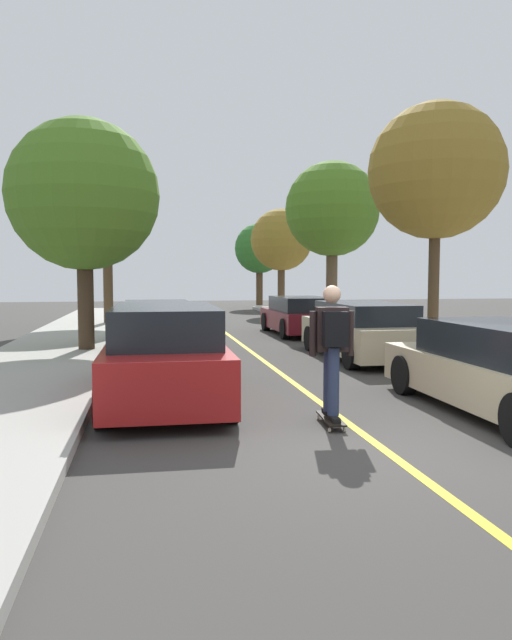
{
  "coord_description": "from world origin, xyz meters",
  "views": [
    {
      "loc": [
        -2.58,
        -6.38,
        1.95
      ],
      "look_at": [
        -0.08,
        7.48,
        0.9
      ],
      "focal_mm": 33.58,
      "sensor_mm": 36.0,
      "label": 1
    }
  ],
  "objects_px": {
    "parked_car_right_far": "(300,315)",
    "street_tree_left_near": "(106,196)",
    "parked_car_left_near": "(158,326)",
    "parked_car_right_nearest": "(507,370)",
    "skateboard": "(331,419)",
    "street_tree_right_farthest": "(259,249)",
    "skateboarder": "(332,343)",
    "street_tree_right_near": "(332,210)",
    "street_tree_right_far": "(281,240)",
    "parked_car_left_nearest": "(165,355)",
    "parked_car_right_near": "(362,330)",
    "street_tree_right_nearest": "(436,172)",
    "street_tree_left_nearest": "(84,196)"
  },
  "relations": [
    {
      "from": "street_tree_right_nearest",
      "to": "street_tree_right_farthest",
      "type": "height_order",
      "value": "street_tree_right_nearest"
    },
    {
      "from": "parked_car_right_far",
      "to": "street_tree_left_nearest",
      "type": "xyz_separation_m",
      "value": [
        -6.44,
        -3.97,
        3.25
      ]
    },
    {
      "from": "parked_car_right_nearest",
      "to": "street_tree_left_near",
      "type": "bearing_deg",
      "value": 111.77
    },
    {
      "from": "parked_car_right_nearest",
      "to": "street_tree_right_farthest",
      "type": "distance_m",
      "value": 28.52
    },
    {
      "from": "street_tree_right_farthest",
      "to": "skateboarder",
      "type": "distance_m",
      "value": 28.93
    },
    {
      "from": "parked_car_right_nearest",
      "to": "parked_car_right_near",
      "type": "relative_size",
      "value": 1.0
    },
    {
      "from": "parked_car_right_near",
      "to": "street_tree_left_near",
      "type": "distance_m",
      "value": 12.92
    },
    {
      "from": "street_tree_right_near",
      "to": "skateboarder",
      "type": "bearing_deg",
      "value": -107.38
    },
    {
      "from": "street_tree_right_far",
      "to": "skateboarder",
      "type": "bearing_deg",
      "value": -100.99
    },
    {
      "from": "street_tree_right_nearest",
      "to": "street_tree_right_near",
      "type": "distance_m",
      "value": 8.02
    },
    {
      "from": "parked_car_left_nearest",
      "to": "street_tree_right_farthest",
      "type": "height_order",
      "value": "street_tree_right_farthest"
    },
    {
      "from": "parked_car_right_near",
      "to": "street_tree_right_nearest",
      "type": "distance_m",
      "value": 4.1
    },
    {
      "from": "parked_car_right_nearest",
      "to": "street_tree_right_farthest",
      "type": "xyz_separation_m",
      "value": [
        1.75,
        28.31,
        2.93
      ]
    },
    {
      "from": "parked_car_left_near",
      "to": "street_tree_left_near",
      "type": "distance_m",
      "value": 9.19
    },
    {
      "from": "parked_car_left_near",
      "to": "parked_car_right_near",
      "type": "height_order",
      "value": "parked_car_right_near"
    },
    {
      "from": "parked_car_left_near",
      "to": "street_tree_left_near",
      "type": "xyz_separation_m",
      "value": [
        -1.75,
        7.92,
        4.32
      ]
    },
    {
      "from": "street_tree_left_near",
      "to": "street_tree_right_near",
      "type": "relative_size",
      "value": 1.11
    },
    {
      "from": "parked_car_right_far",
      "to": "street_tree_right_far",
      "type": "distance_m",
      "value": 11.18
    },
    {
      "from": "parked_car_right_nearest",
      "to": "parked_car_right_far",
      "type": "distance_m",
      "value": 11.64
    },
    {
      "from": "parked_car_right_far",
      "to": "street_tree_left_near",
      "type": "distance_m",
      "value": 8.96
    },
    {
      "from": "street_tree_right_near",
      "to": "skateboard",
      "type": "distance_m",
      "value": 15.16
    },
    {
      "from": "parked_car_right_far",
      "to": "street_tree_right_far",
      "type": "height_order",
      "value": "street_tree_right_far"
    },
    {
      "from": "parked_car_right_nearest",
      "to": "street_tree_left_near",
      "type": "height_order",
      "value": "street_tree_left_near"
    },
    {
      "from": "parked_car_left_near",
      "to": "parked_car_right_far",
      "type": "xyz_separation_m",
      "value": [
        4.68,
        3.44,
        -0.01
      ]
    },
    {
      "from": "street_tree_left_near",
      "to": "street_tree_right_far",
      "type": "relative_size",
      "value": 1.28
    },
    {
      "from": "parked_car_left_nearest",
      "to": "parked_car_right_far",
      "type": "bearing_deg",
      "value": 64.72
    },
    {
      "from": "street_tree_left_nearest",
      "to": "skateboarder",
      "type": "bearing_deg",
      "value": -63.99
    },
    {
      "from": "skateboarder",
      "to": "street_tree_left_nearest",
      "type": "bearing_deg",
      "value": 116.01
    },
    {
      "from": "parked_car_right_far",
      "to": "street_tree_left_near",
      "type": "xyz_separation_m",
      "value": [
        -6.44,
        4.48,
        4.33
      ]
    },
    {
      "from": "street_tree_right_nearest",
      "to": "street_tree_right_far",
      "type": "height_order",
      "value": "street_tree_right_nearest"
    },
    {
      "from": "street_tree_left_nearest",
      "to": "skateboarder",
      "type": "xyz_separation_m",
      "value": [
        3.83,
        -7.86,
        -2.8
      ]
    },
    {
      "from": "parked_car_left_near",
      "to": "parked_car_right_nearest",
      "type": "xyz_separation_m",
      "value": [
        4.68,
        -8.2,
        -0.0
      ]
    },
    {
      "from": "parked_car_left_nearest",
      "to": "parked_car_right_near",
      "type": "xyz_separation_m",
      "value": [
        4.68,
        4.05,
        -0.07
      ]
    },
    {
      "from": "street_tree_left_near",
      "to": "street_tree_right_nearest",
      "type": "xyz_separation_m",
      "value": [
        8.19,
        -10.41,
        -0.59
      ]
    },
    {
      "from": "street_tree_left_nearest",
      "to": "street_tree_right_nearest",
      "type": "distance_m",
      "value": 8.43
    },
    {
      "from": "parked_car_right_nearest",
      "to": "street_tree_right_nearest",
      "type": "distance_m",
      "value": 7.05
    },
    {
      "from": "parked_car_left_near",
      "to": "skateboarder",
      "type": "height_order",
      "value": "skateboarder"
    },
    {
      "from": "street_tree_right_nearest",
      "to": "parked_car_left_near",
      "type": "bearing_deg",
      "value": 158.86
    },
    {
      "from": "parked_car_left_nearest",
      "to": "parked_car_right_nearest",
      "type": "xyz_separation_m",
      "value": [
        4.68,
        -1.72,
        -0.1
      ]
    },
    {
      "from": "parked_car_right_nearest",
      "to": "street_tree_left_near",
      "type": "distance_m",
      "value": 17.89
    },
    {
      "from": "parked_car_left_near",
      "to": "street_tree_right_nearest",
      "type": "bearing_deg",
      "value": -21.14
    },
    {
      "from": "street_tree_left_near",
      "to": "skateboarder",
      "type": "relative_size",
      "value": 3.87
    },
    {
      "from": "parked_car_right_far",
      "to": "street_tree_right_nearest",
      "type": "distance_m",
      "value": 7.23
    },
    {
      "from": "parked_car_left_near",
      "to": "street_tree_left_near",
      "type": "bearing_deg",
      "value": 102.48
    },
    {
      "from": "parked_car_right_nearest",
      "to": "skateboard",
      "type": "relative_size",
      "value": 5.33
    },
    {
      "from": "parked_car_right_near",
      "to": "street_tree_left_nearest",
      "type": "bearing_deg",
      "value": 163.5
    },
    {
      "from": "street_tree_right_farthest",
      "to": "parked_car_left_nearest",
      "type": "bearing_deg",
      "value": -103.61
    },
    {
      "from": "parked_car_left_nearest",
      "to": "street_tree_right_near",
      "type": "xyz_separation_m",
      "value": [
        6.44,
        12.01,
        3.61
      ]
    },
    {
      "from": "parked_car_left_near",
      "to": "skateboarder",
      "type": "xyz_separation_m",
      "value": [
        2.08,
        -8.38,
        0.45
      ]
    },
    {
      "from": "skateboard",
      "to": "street_tree_right_nearest",
      "type": "bearing_deg",
      "value": 53.41
    }
  ]
}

